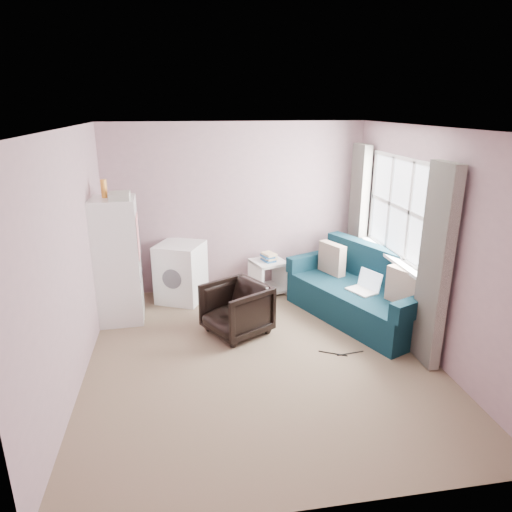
{
  "coord_description": "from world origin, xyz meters",
  "views": [
    {
      "loc": [
        -0.79,
        -4.49,
        2.71
      ],
      "look_at": [
        0.05,
        0.6,
        1.0
      ],
      "focal_mm": 32.0,
      "sensor_mm": 36.0,
      "label": 1
    }
  ],
  "objects_px": {
    "armchair": "(236,307)",
    "sofa": "(363,294)",
    "washing_machine": "(181,271)",
    "side_table": "(268,274)",
    "fridge": "(117,260)"
  },
  "relations": [
    {
      "from": "washing_machine",
      "to": "side_table",
      "type": "distance_m",
      "value": 1.3
    },
    {
      "from": "fridge",
      "to": "sofa",
      "type": "distance_m",
      "value": 3.24
    },
    {
      "from": "fridge",
      "to": "armchair",
      "type": "bearing_deg",
      "value": -26.0
    },
    {
      "from": "side_table",
      "to": "armchair",
      "type": "bearing_deg",
      "value": -117.51
    },
    {
      "from": "armchair",
      "to": "washing_machine",
      "type": "height_order",
      "value": "washing_machine"
    },
    {
      "from": "fridge",
      "to": "side_table",
      "type": "bearing_deg",
      "value": 13.12
    },
    {
      "from": "armchair",
      "to": "sofa",
      "type": "height_order",
      "value": "sofa"
    },
    {
      "from": "sofa",
      "to": "fridge",
      "type": "bearing_deg",
      "value": 148.39
    },
    {
      "from": "washing_machine",
      "to": "sofa",
      "type": "bearing_deg",
      "value": 2.36
    },
    {
      "from": "fridge",
      "to": "sofa",
      "type": "xyz_separation_m",
      "value": [
        3.17,
        -0.45,
        -0.49
      ]
    },
    {
      "from": "armchair",
      "to": "sofa",
      "type": "distance_m",
      "value": 1.73
    },
    {
      "from": "armchair",
      "to": "fridge",
      "type": "relative_size",
      "value": 0.38
    },
    {
      "from": "fridge",
      "to": "washing_machine",
      "type": "distance_m",
      "value": 1.02
    },
    {
      "from": "washing_machine",
      "to": "side_table",
      "type": "bearing_deg",
      "value": 27.11
    },
    {
      "from": "fridge",
      "to": "washing_machine",
      "type": "height_order",
      "value": "fridge"
    }
  ]
}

